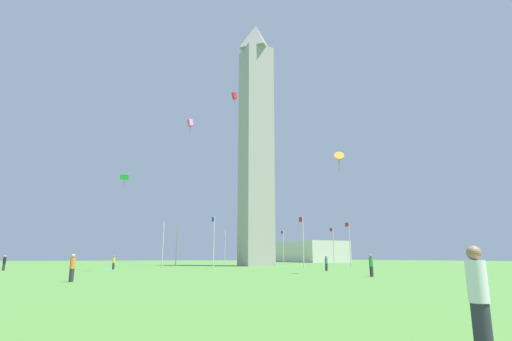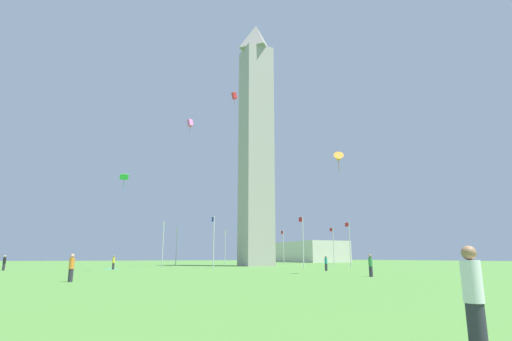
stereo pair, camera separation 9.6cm
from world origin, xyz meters
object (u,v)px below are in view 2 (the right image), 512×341
(person_teal_shirt, at_px, (326,263))
(kite_orange_delta, at_px, (338,158))
(flagpole_ne, at_px, (176,244))
(person_yellow_shirt, at_px, (114,262))
(picnic_blanket_near_first_person, at_px, (111,269))
(kite_green_diamond, at_px, (124,177))
(distant_building, at_px, (309,252))
(flagpole_sw, at_px, (349,242))
(person_white_shirt, at_px, (474,299))
(flagpole_e, at_px, (163,241))
(person_black_shirt, at_px, (4,263))
(person_green_shirt, at_px, (371,266))
(flagpole_s, at_px, (303,239))
(person_orange_shirt, at_px, (71,268))
(flagpole_se, at_px, (214,239))
(flagpole_w, at_px, (333,244))
(kite_pink_box, at_px, (190,123))
(obelisk_monument, at_px, (256,138))
(flagpole_nw, at_px, (283,245))
(flagpole_n, at_px, (225,245))
(kite_red_box, at_px, (234,96))

(person_teal_shirt, height_order, kite_orange_delta, kite_orange_delta)
(flagpole_ne, bearing_deg, person_teal_shirt, -166.97)
(person_yellow_shirt, xyz_separation_m, picnic_blanket_near_first_person, (1.77, 0.09, -0.87))
(kite_green_diamond, xyz_separation_m, distant_building, (63.38, -62.73, -7.37))
(flagpole_sw, height_order, person_white_shirt, flagpole_sw)
(flagpole_e, xyz_separation_m, person_yellow_shirt, (-10.69, 8.21, -3.14))
(person_yellow_shirt, distance_m, kite_orange_delta, 31.76)
(person_black_shirt, bearing_deg, person_green_shirt, -34.96)
(person_yellow_shirt, bearing_deg, flagpole_s, -55.00)
(person_white_shirt, height_order, distant_building, distant_building)
(person_green_shirt, xyz_separation_m, kite_orange_delta, (4.79, -0.82, 10.05))
(flagpole_ne, height_order, person_yellow_shirt, flagpole_ne)
(flagpole_sw, relative_size, person_orange_shirt, 4.19)
(flagpole_se, bearing_deg, flagpole_w, -67.50)
(flagpole_se, relative_size, flagpole_s, 1.00)
(person_teal_shirt, bearing_deg, kite_pink_box, 4.85)
(obelisk_monument, relative_size, flagpole_se, 6.46)
(flagpole_sw, height_order, kite_orange_delta, kite_orange_delta)
(flagpole_e, distance_m, flagpole_s, 23.23)
(flagpole_e, relative_size, picnic_blanket_near_first_person, 4.04)
(flagpole_ne, xyz_separation_m, flagpole_nw, (-0.00, -23.23, 0.00))
(person_black_shirt, bearing_deg, person_yellow_shirt, 6.16)
(flagpole_s, xyz_separation_m, person_teal_shirt, (-9.91, 2.83, -3.17))
(flagpole_s, bearing_deg, kite_pink_box, 45.11)
(kite_green_diamond, bearing_deg, kite_orange_delta, -131.34)
(person_white_shirt, relative_size, person_teal_shirt, 1.01)
(distant_building, relative_size, picnic_blanket_near_first_person, 14.39)
(flagpole_ne, height_order, person_black_shirt, flagpole_ne)
(person_orange_shirt, bearing_deg, flagpole_n, 27.25)
(flagpole_se, xyz_separation_m, kite_red_box, (4.41, -4.49, 23.95))
(flagpole_ne, height_order, flagpole_s, same)
(person_teal_shirt, distance_m, distant_building, 81.83)
(flagpole_ne, relative_size, flagpole_e, 1.00)
(person_white_shirt, bearing_deg, flagpole_w, -21.97)
(flagpole_nw, height_order, person_yellow_shirt, flagpole_nw)
(flagpole_sw, height_order, kite_pink_box, kite_pink_box)
(kite_green_diamond, relative_size, kite_pink_box, 0.61)
(person_white_shirt, bearing_deg, flagpole_nw, -14.60)
(person_black_shirt, distance_m, distant_building, 92.41)
(person_yellow_shirt, distance_m, kite_red_box, 32.44)
(flagpole_w, xyz_separation_m, kite_orange_delta, (-34.82, 23.01, 6.90))
(flagpole_se, bearing_deg, distant_building, -41.39)
(person_orange_shirt, bearing_deg, kite_pink_box, 31.02)
(flagpole_n, distance_m, person_green_shirt, 56.61)
(obelisk_monument, relative_size, kite_pink_box, 18.32)
(obelisk_monument, xyz_separation_m, person_white_shirt, (-61.09, 23.05, -22.62))
(flagpole_w, relative_size, person_orange_shirt, 4.19)
(person_green_shirt, height_order, person_black_shirt, person_black_shirt)
(flagpole_ne, distance_m, flagpole_w, 30.35)
(flagpole_ne, bearing_deg, kite_red_box, -166.58)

